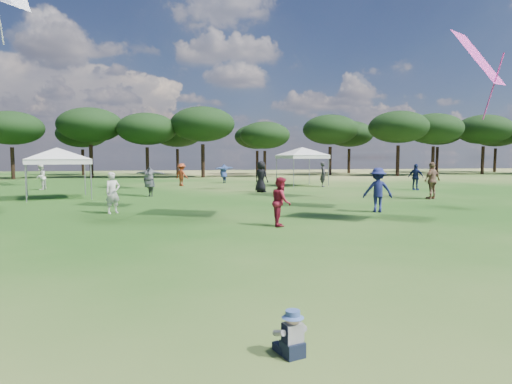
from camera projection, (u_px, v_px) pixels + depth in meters
tree_line at (192, 129)px, 48.75m from camera, size 108.78×17.63×7.77m
tent_left at (57, 150)px, 22.16m from camera, size 6.06×6.06×2.94m
tent_right at (302, 149)px, 31.98m from camera, size 6.09×6.09×3.20m
toddler at (292, 335)px, 4.59m from camera, size 0.37×0.40×0.51m
festival_crowd at (161, 180)px, 24.00m from camera, size 30.91×23.89×1.92m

